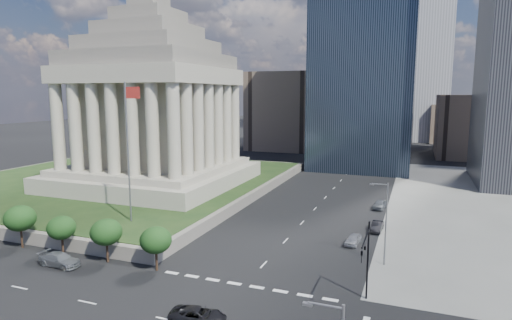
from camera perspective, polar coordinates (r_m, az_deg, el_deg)
The scene contains 16 objects.
ground at distance 128.48m, azimuth 13.21°, elevation -0.51°, with size 500.00×500.00×0.00m, color black.
plaza_terrace at distance 99.48m, azimuth -17.86°, elevation -2.84°, with size 66.00×70.00×1.80m, color #686359.
plaza_lawn at distance 99.30m, azimuth -17.89°, elevation -2.31°, with size 64.00×68.00×0.10m, color #193214.
war_memorial at distance 89.41m, azimuth -13.70°, elevation 9.30°, with size 34.00×34.00×39.00m, color #ADA791, non-canonical shape.
flagpole at distance 63.22m, azimuth -16.61°, elevation 1.97°, with size 2.52×0.24×20.00m.
tree_row at distance 67.67m, azimuth -30.82°, elevation -7.22°, with size 53.00×4.00×6.00m, color #123311, non-canonical shape.
midrise_glass at distance 122.07m, azimuth 14.35°, elevation 13.11°, with size 26.00×26.00×60.00m, color black.
building_filler_ne at distance 156.92m, azimuth 26.54°, elevation 4.12°, with size 20.00×30.00×20.00m, color brown.
building_filler_nw at distance 162.71m, azimuth 4.26°, elevation 6.56°, with size 24.00×30.00×28.00m, color brown.
traffic_signal_ne at distance 42.42m, azimuth 14.46°, elevation -12.14°, with size 0.30×5.74×8.00m.
street_lamp_north at distance 52.94m, azimuth 16.78°, elevation -7.55°, with size 2.13×0.22×10.00m.
pickup_truck at distance 40.76m, azimuth -7.75°, elevation -19.87°, with size 2.36×5.13×1.43m, color black.
suv_grey at distance 57.01m, azimuth -24.72°, elevation -11.98°, with size 5.38×2.19×1.56m, color #595D61.
parked_sedan_near at distance 60.36m, azimuth 12.82°, elevation -10.31°, with size 1.62×4.04×1.38m, color gray.
parked_sedan_mid at distance 66.83m, azimuth 15.84°, elevation -8.53°, with size 1.50×4.30×1.42m, color black.
parked_sedan_far at distance 79.56m, azimuth 16.17°, elevation -5.70°, with size 1.86×4.63×1.58m, color slate.
Camera 1 is at (16.45, -25.81, 20.19)m, focal length 30.00 mm.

